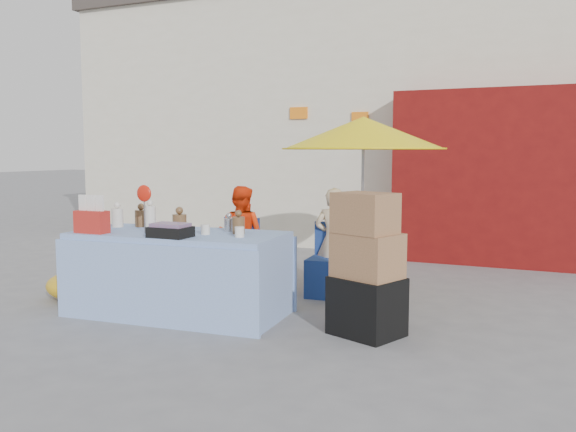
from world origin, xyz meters
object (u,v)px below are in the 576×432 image
at_px(chair_left, 236,266).
at_px(box_stack, 367,270).
at_px(umbrella, 363,134).
at_px(market_table, 178,272).
at_px(vendor_orange, 241,235).
at_px(chair_right, 330,274).
at_px(vendor_beige, 334,241).

distance_m(chair_left, box_stack, 2.48).
distance_m(umbrella, box_stack, 2.11).
distance_m(market_table, vendor_orange, 1.54).
xyz_separation_m(chair_left, umbrella, (1.55, 0.28, 1.64)).
bearing_deg(market_table, box_stack, -1.74).
height_order(umbrella, box_stack, umbrella).
bearing_deg(chair_left, chair_right, -4.76).
height_order(chair_left, umbrella, umbrella).
relative_size(chair_left, vendor_beige, 0.67).
bearing_deg(umbrella, market_table, -131.23).
bearing_deg(market_table, umbrella, 44.73).
height_order(market_table, vendor_beige, market_table).
distance_m(chair_right, vendor_beige, 0.40).
relative_size(chair_right, vendor_orange, 0.68).
bearing_deg(market_table, vendor_orange, 89.16).
bearing_deg(vendor_beige, chair_right, 84.68).
height_order(market_table, chair_left, market_table).
bearing_deg(umbrella, chair_right, -136.67).
distance_m(market_table, chair_left, 1.40).
relative_size(chair_left, chair_right, 1.00).
height_order(vendor_orange, umbrella, umbrella).
height_order(vendor_beige, box_stack, box_stack).
height_order(chair_left, vendor_beige, vendor_beige).
bearing_deg(chair_right, umbrella, 38.57).
bearing_deg(chair_left, market_table, -91.19).
xyz_separation_m(chair_right, vendor_orange, (-1.25, 0.13, 0.37)).
height_order(chair_left, box_stack, box_stack).
xyz_separation_m(umbrella, box_stack, (0.53, -1.59, -1.29)).
relative_size(chair_right, vendor_beige, 0.67).
xyz_separation_m(chair_left, vendor_beige, (1.25, 0.13, 0.38)).
relative_size(vendor_orange, vendor_beige, 0.99).
height_order(chair_right, vendor_beige, vendor_beige).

